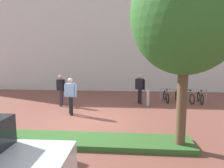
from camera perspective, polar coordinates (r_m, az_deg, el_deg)
name	(u,v)px	position (r m, az deg, el deg)	size (l,w,h in m)	color
ground_plane	(87,121)	(8.19, -7.54, -10.97)	(60.00, 60.00, 0.00)	brown
building_facade	(107,29)	(16.21, -1.36, 16.01)	(28.00, 1.20, 10.00)	silver
planter_strip	(76,140)	(6.25, -10.56, -16.21)	(7.00, 1.10, 0.16)	#336028
tree_sidewalk	(186,14)	(5.73, 21.18, 18.81)	(2.96, 2.96, 5.40)	brown
bike_rack_cluster	(183,97)	(12.24, 20.36, -3.55)	(2.64, 1.72, 0.83)	#99999E
bollard_steel	(148,98)	(10.70, 10.66, -4.17)	(0.16, 0.16, 0.90)	#ADADB2
person_shirt_blue	(71,94)	(9.06, -12.26, -2.87)	(0.60, 0.42, 1.72)	black
person_suited_navy	(61,88)	(10.97, -15.00, -1.18)	(0.57, 0.51, 1.72)	#383342
person_suited_dark	(140,87)	(11.15, 8.33, -0.87)	(0.55, 0.40, 1.72)	black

